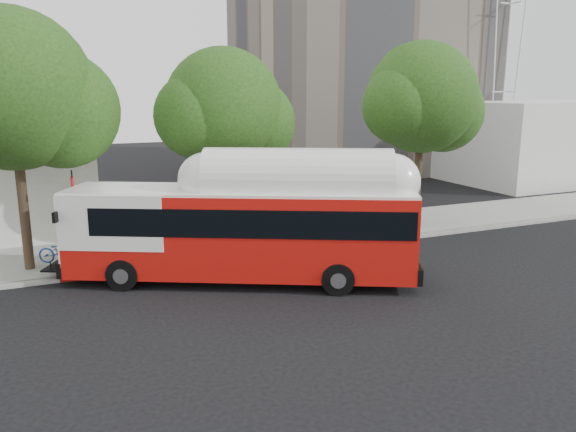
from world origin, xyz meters
The scene contains 10 objects.
ground centered at (0.00, 0.00, 0.00)m, with size 120.00×120.00×0.00m, color black.
sidewalk centered at (0.00, 6.50, 0.07)m, with size 60.00×5.00×0.15m, color gray.
curb_strip centered at (0.00, 3.90, 0.07)m, with size 60.00×0.30×0.15m, color gray.
red_curb_segment centered at (-3.00, 3.90, 0.08)m, with size 10.00×0.32×0.16m, color maroon.
street_tree_left centered at (-8.53, 5.56, 6.60)m, with size 6.67×5.80×9.74m.
street_tree_mid centered at (-0.59, 6.06, 5.91)m, with size 5.75×5.00×8.62m.
street_tree_right centered at (9.44, 5.86, 6.26)m, with size 6.21×5.40×9.18m.
horizon_block centered at (30.00, 16.00, 3.00)m, with size 20.00×12.00×6.00m, color silver.
transit_bus centered at (-1.80, 1.29, 1.82)m, with size 12.80×7.99×3.90m.
signal_pole centered at (-7.27, 4.42, 2.04)m, with size 0.11×0.38×3.97m.
Camera 1 is at (-8.07, -17.23, 6.79)m, focal length 35.00 mm.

